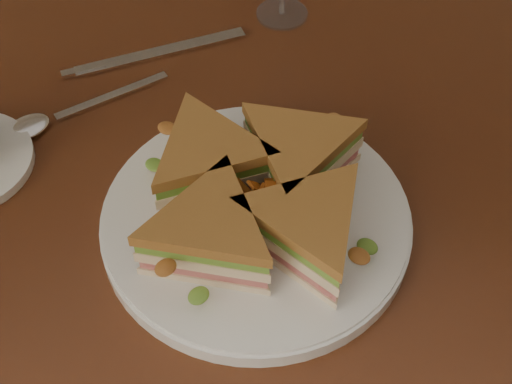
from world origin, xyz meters
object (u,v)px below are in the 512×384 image
(table, at_px, (208,236))
(plate, at_px, (256,221))
(spoon, at_px, (49,120))
(sandwich_wedges, at_px, (256,196))
(knife, at_px, (149,55))

(table, xyz_separation_m, plate, (0.00, -0.08, 0.11))
(plate, distance_m, spoon, 0.26)
(table, distance_m, plate, 0.13)
(sandwich_wedges, bearing_deg, table, 92.43)
(plate, relative_size, sandwich_wedges, 1.06)
(table, height_order, sandwich_wedges, sandwich_wedges)
(sandwich_wedges, relative_size, spoon, 1.46)
(plate, height_order, spoon, plate)
(knife, bearing_deg, sandwich_wedges, -84.10)
(plate, relative_size, spoon, 1.55)
(knife, bearing_deg, table, -89.95)
(table, distance_m, spoon, 0.21)
(plate, xyz_separation_m, knife, (0.06, 0.26, -0.01))
(plate, distance_m, knife, 0.27)
(plate, height_order, knife, plate)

